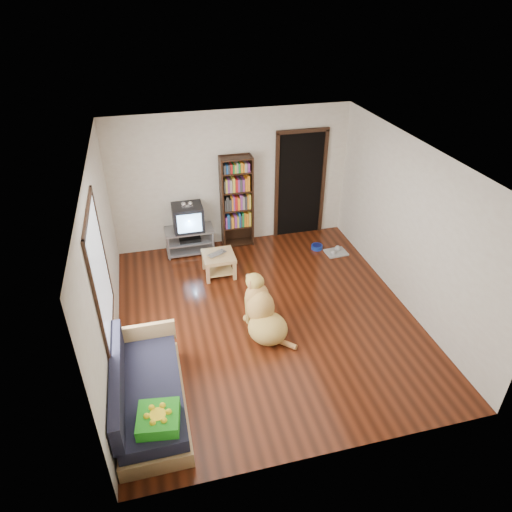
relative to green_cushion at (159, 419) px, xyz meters
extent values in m
plane|color=#531F0E|center=(1.75, 1.97, -0.49)|extent=(5.00, 5.00, 0.00)
plane|color=white|center=(1.75, 1.97, 2.11)|extent=(5.00, 5.00, 0.00)
plane|color=silver|center=(1.75, 4.47, 0.81)|extent=(4.50, 0.00, 4.50)
plane|color=silver|center=(1.75, -0.53, 0.81)|extent=(4.50, 0.00, 4.50)
plane|color=silver|center=(-0.50, 1.97, 0.81)|extent=(0.00, 5.00, 5.00)
plane|color=silver|center=(4.00, 1.97, 0.81)|extent=(0.00, 5.00, 5.00)
cube|color=green|center=(0.00, 0.00, 0.00)|extent=(0.50, 0.50, 0.15)
imported|color=silver|center=(1.25, 3.30, -0.08)|extent=(0.40, 0.35, 0.03)
cylinder|color=navy|center=(3.26, 3.73, -0.45)|extent=(0.22, 0.22, 0.08)
cube|color=#ACACAC|center=(3.56, 3.48, -0.48)|extent=(0.42, 0.34, 0.03)
cube|color=white|center=(-0.48, 1.47, 1.01)|extent=(0.02, 1.30, 1.60)
cube|color=black|center=(-0.48, 1.47, 1.83)|extent=(0.03, 1.42, 0.06)
cube|color=black|center=(-0.48, 1.47, 0.19)|extent=(0.03, 1.42, 0.06)
cube|color=black|center=(-0.48, 0.77, 1.01)|extent=(0.03, 0.06, 1.70)
cube|color=black|center=(-0.48, 2.17, 1.01)|extent=(0.03, 0.06, 1.70)
cube|color=black|center=(3.10, 4.45, 0.56)|extent=(0.90, 0.02, 2.10)
cube|color=black|center=(2.62, 4.44, 0.56)|extent=(0.07, 0.05, 2.14)
cube|color=black|center=(3.58, 4.44, 0.56)|extent=(0.07, 0.05, 2.14)
cube|color=black|center=(3.10, 4.44, 1.64)|extent=(1.03, 0.05, 0.07)
cube|color=#99999E|center=(0.85, 4.22, -0.01)|extent=(0.90, 0.45, 0.04)
cube|color=#99999E|center=(0.85, 4.22, -0.24)|extent=(0.86, 0.42, 0.03)
cube|color=#99999E|center=(0.85, 4.22, -0.43)|extent=(0.90, 0.45, 0.04)
cylinder|color=#99999E|center=(0.43, 4.02, -0.24)|extent=(0.04, 0.04, 0.50)
cylinder|color=#99999E|center=(1.27, 4.02, -0.24)|extent=(0.04, 0.04, 0.50)
cylinder|color=#99999E|center=(0.43, 4.42, -0.24)|extent=(0.04, 0.04, 0.50)
cylinder|color=#99999E|center=(1.27, 4.42, -0.24)|extent=(0.04, 0.04, 0.50)
cube|color=black|center=(0.85, 4.22, -0.19)|extent=(0.40, 0.30, 0.07)
cube|color=black|center=(0.85, 4.22, 0.25)|extent=(0.55, 0.48, 0.48)
cube|color=black|center=(0.85, 4.42, 0.25)|extent=(0.40, 0.14, 0.36)
cube|color=#8CBFF2|center=(0.85, 3.97, 0.25)|extent=(0.44, 0.02, 0.36)
cube|color=silver|center=(0.85, 4.17, 0.50)|extent=(0.20, 0.07, 0.02)
sphere|color=silver|center=(0.79, 4.17, 0.54)|extent=(0.09, 0.09, 0.09)
sphere|color=silver|center=(0.91, 4.17, 0.54)|extent=(0.09, 0.09, 0.09)
cube|color=black|center=(1.52, 4.31, 0.41)|extent=(0.03, 0.30, 1.80)
cube|color=black|center=(2.08, 4.31, 0.41)|extent=(0.03, 0.30, 1.80)
cube|color=black|center=(1.80, 4.45, 0.41)|extent=(0.60, 0.02, 1.80)
cube|color=black|center=(1.80, 4.31, -0.46)|extent=(0.56, 0.28, 0.02)
cube|color=black|center=(1.80, 4.31, -0.09)|extent=(0.56, 0.28, 0.03)
cube|color=black|center=(1.80, 4.31, 0.28)|extent=(0.56, 0.28, 0.02)
cube|color=black|center=(1.80, 4.31, 0.65)|extent=(0.56, 0.28, 0.02)
cube|color=black|center=(1.80, 4.31, 1.02)|extent=(0.56, 0.28, 0.02)
cube|color=black|center=(1.80, 4.31, 1.28)|extent=(0.56, 0.28, 0.02)
cube|color=tan|center=(-0.08, 0.57, -0.38)|extent=(0.80, 1.80, 0.22)
cube|color=#1E1E2D|center=(-0.08, 0.57, -0.16)|extent=(0.74, 1.74, 0.18)
cube|color=#1E1E2D|center=(-0.42, 0.57, 0.11)|extent=(0.12, 1.74, 0.40)
cube|color=tan|center=(-0.08, 1.43, 0.01)|extent=(0.80, 0.06, 0.30)
cube|color=tan|center=(1.25, 3.33, -0.12)|extent=(0.55, 0.55, 0.06)
cube|color=#D9BD6F|center=(1.25, 3.33, -0.39)|extent=(0.45, 0.45, 0.03)
cube|color=tan|center=(1.01, 3.09, -0.32)|extent=(0.06, 0.06, 0.34)
cube|color=tan|center=(1.48, 3.09, -0.32)|extent=(0.06, 0.06, 0.34)
cube|color=tan|center=(1.01, 3.56, -0.32)|extent=(0.06, 0.06, 0.34)
cube|color=tan|center=(1.48, 3.56, -0.32)|extent=(0.06, 0.06, 0.34)
ellipsoid|color=gold|center=(1.64, 1.49, -0.32)|extent=(0.70, 0.74, 0.42)
ellipsoid|color=#C5864B|center=(1.59, 1.71, -0.09)|extent=(0.50, 0.54, 0.56)
ellipsoid|color=tan|center=(1.56, 1.82, 0.05)|extent=(0.43, 0.40, 0.40)
ellipsoid|color=tan|center=(1.54, 1.89, 0.26)|extent=(0.32, 0.34, 0.25)
ellipsoid|color=#C2824A|center=(1.51, 2.02, 0.23)|extent=(0.16, 0.24, 0.10)
sphere|color=black|center=(1.49, 2.12, 0.23)|extent=(0.05, 0.05, 0.05)
ellipsoid|color=#C5824B|center=(1.46, 1.82, 0.25)|extent=(0.08, 0.10, 0.17)
ellipsoid|color=gold|center=(1.65, 1.87, 0.25)|extent=(0.08, 0.10, 0.17)
cylinder|color=#B69846|center=(1.45, 1.91, -0.27)|extent=(0.12, 0.15, 0.46)
cylinder|color=#BC8548|center=(1.62, 1.95, -0.27)|extent=(0.12, 0.15, 0.46)
sphere|color=tan|center=(1.43, 1.97, -0.47)|extent=(0.12, 0.12, 0.12)
sphere|color=tan|center=(1.61, 2.01, -0.47)|extent=(0.12, 0.12, 0.12)
cylinder|color=#C2854A|center=(1.83, 1.28, -0.46)|extent=(0.33, 0.34, 0.09)
camera|label=1|loc=(0.23, -3.41, 4.09)|focal=32.00mm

